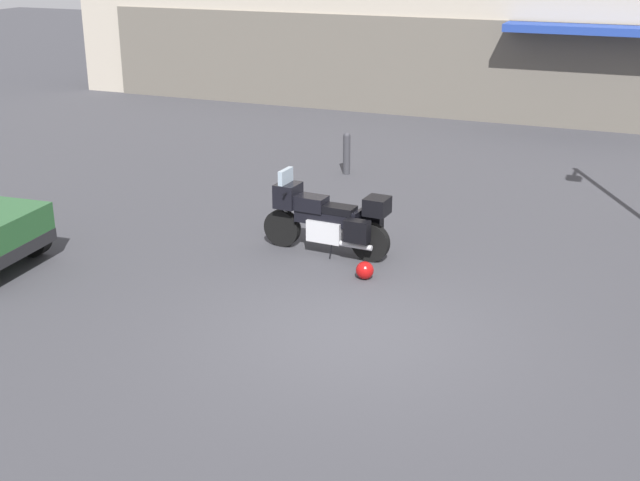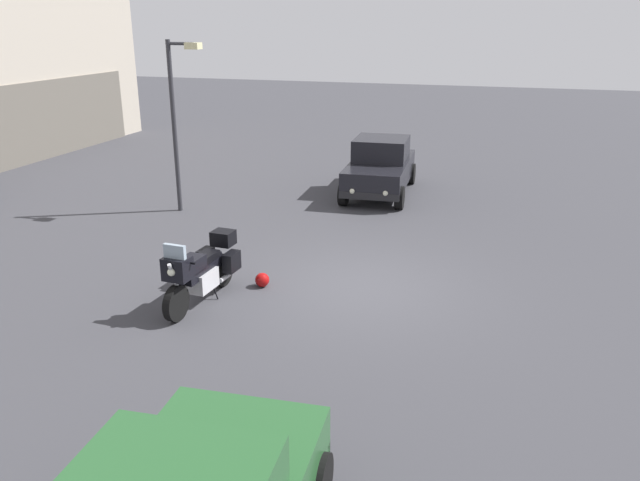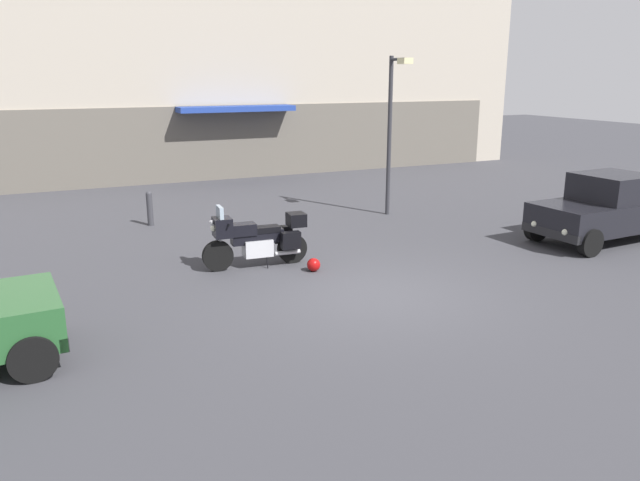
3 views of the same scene
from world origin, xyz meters
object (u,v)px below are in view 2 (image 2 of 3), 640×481
object	(u,v)px
motorcycle	(201,270)
streetlamp_curbside	(178,109)
car_hatchback_near	(380,167)
helmet	(262,280)

from	to	relation	value
motorcycle	streetlamp_curbside	bearing A→B (deg)	-144.91
motorcycle	car_hatchback_near	bearing A→B (deg)	173.36
helmet	streetlamp_curbside	size ratio (longest dim) A/B	0.06
car_hatchback_near	helmet	bearing A→B (deg)	-8.68
helmet	car_hatchback_near	xyz separation A→B (m)	(7.49, -0.72, 0.67)
streetlamp_curbside	motorcycle	bearing A→B (deg)	-148.50
motorcycle	car_hatchback_near	xyz separation A→B (m)	(8.42, -1.52, 0.19)
car_hatchback_near	streetlamp_curbside	distance (m)	6.02
motorcycle	helmet	bearing A→B (deg)	142.88
motorcycle	helmet	xyz separation A→B (m)	(0.93, -0.80, -0.48)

